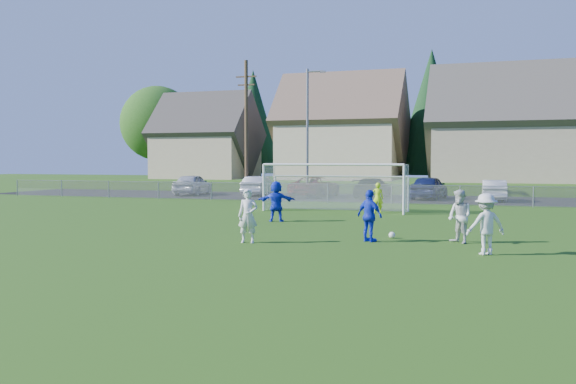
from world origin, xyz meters
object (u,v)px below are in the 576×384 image
object	(u,v)px
player_white_b	(460,217)
car_f	(494,191)
car_a	(193,184)
player_white_c	(486,224)
car_e	(429,187)
soccer_ball	(392,235)
goalkeeper	(378,198)
car_c	(315,187)
car_b	(259,186)
player_blue_b	(276,201)
car_d	(373,188)
soccer_goal	(336,180)
player_white_a	(248,216)
player_blue_a	(370,216)

from	to	relation	value
player_white_b	car_f	size ratio (longest dim) A/B	0.41
car_a	car_f	size ratio (longest dim) A/B	1.12
player_white_c	car_f	size ratio (longest dim) A/B	0.41
player_white_b	car_e	bearing A→B (deg)	144.15
player_white_c	soccer_ball	bearing A→B (deg)	-69.20
goalkeeper	car_c	bearing A→B (deg)	-66.92
car_b	car_a	bearing A→B (deg)	4.08
soccer_ball	player_blue_b	size ratio (longest dim) A/B	0.12
car_b	car_d	xyz separation A→B (m)	(8.67, -0.15, -0.03)
player_white_b	goalkeeper	world-z (taller)	player_white_b
player_white_b	car_e	distance (m)	22.44
player_white_b	car_a	bearing A→B (deg)	-179.93
car_c	car_a	bearing A→B (deg)	7.46
car_d	car_f	size ratio (longest dim) A/B	1.15
player_white_c	soccer_goal	size ratio (longest dim) A/B	0.23
player_white_c	player_blue_b	size ratio (longest dim) A/B	0.98
car_c	car_f	size ratio (longest dim) A/B	1.27
player_white_a	soccer_goal	distance (m)	12.88
player_blue_b	car_c	size ratio (longest dim) A/B	0.33
car_a	player_blue_b	bearing A→B (deg)	119.65
goalkeeper	car_e	bearing A→B (deg)	-102.81
car_c	soccer_goal	bearing A→B (deg)	115.58
player_blue_a	soccer_goal	distance (m)	12.02
car_a	car_d	bearing A→B (deg)	175.52
player_white_a	car_b	distance (m)	26.18
car_b	car_f	xyz separation A→B (m)	(16.76, -1.00, -0.04)
car_b	car_e	size ratio (longest dim) A/B	0.94
car_f	goalkeeper	bearing A→B (deg)	61.85
car_b	car_f	distance (m)	16.79
car_f	soccer_goal	distance (m)	13.36
car_d	car_f	world-z (taller)	car_d
soccer_ball	player_white_c	xyz separation A→B (m)	(3.05, -2.79, 0.76)
player_white_a	goalkeeper	xyz separation A→B (m)	(2.06, 12.31, -0.10)
car_b	player_white_b	bearing A→B (deg)	119.65
car_e	car_a	bearing A→B (deg)	8.85
soccer_ball	car_c	world-z (taller)	car_c
car_a	car_c	world-z (taller)	car_a
goalkeeper	car_f	xyz separation A→B (m)	(5.64, 11.26, -0.08)
player_blue_a	player_white_c	bearing A→B (deg)	-174.45
car_c	car_d	bearing A→B (deg)	-172.42
goalkeeper	car_b	size ratio (longest dim) A/B	0.35
player_white_b	soccer_goal	size ratio (longest dim) A/B	0.23
car_a	goalkeeper	bearing A→B (deg)	137.55
player_white_a	car_d	size ratio (longest dim) A/B	0.36
goalkeeper	car_e	size ratio (longest dim) A/B	0.33
soccer_ball	goalkeeper	world-z (taller)	goalkeeper
player_white_c	player_white_b	bearing A→B (deg)	-96.94
player_white_b	player_blue_b	world-z (taller)	player_blue_b
car_a	car_e	distance (m)	17.66
player_white_a	car_c	size ratio (longest dim) A/B	0.33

